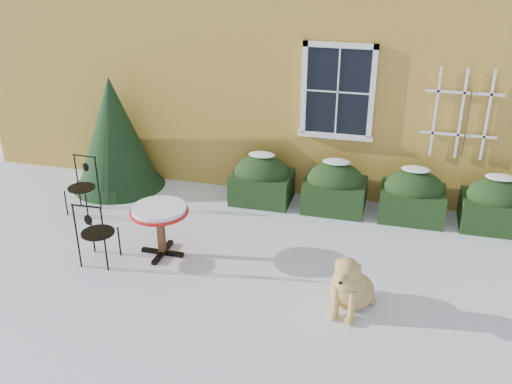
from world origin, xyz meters
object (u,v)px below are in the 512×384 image
(patio_chair_near, at_px, (96,232))
(dog, at_px, (350,286))
(evergreen_shrub, at_px, (115,144))
(bistro_table, at_px, (160,215))
(patio_chair_far, at_px, (82,185))

(patio_chair_near, height_order, dog, patio_chair_near)
(evergreen_shrub, xyz_separation_m, dog, (4.66, -2.81, -0.48))
(evergreen_shrub, distance_m, patio_chair_near, 2.80)
(bistro_table, xyz_separation_m, patio_chair_near, (-0.80, -0.45, -0.16))
(patio_chair_far, height_order, dog, patio_chair_far)
(bistro_table, height_order, patio_chair_far, patio_chair_far)
(evergreen_shrub, xyz_separation_m, patio_chair_near, (1.00, -2.59, -0.34))
(dog, bearing_deg, evergreen_shrub, 160.43)
(patio_chair_far, bearing_deg, bistro_table, -25.92)
(patio_chair_near, xyz_separation_m, patio_chair_far, (-1.07, 1.46, -0.02))
(patio_chair_near, height_order, patio_chair_far, patio_chair_near)
(bistro_table, relative_size, patio_chair_near, 0.85)
(bistro_table, bearing_deg, evergreen_shrub, 130.01)
(evergreen_shrub, height_order, dog, evergreen_shrub)
(bistro_table, xyz_separation_m, patio_chair_far, (-1.87, 1.01, -0.18))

